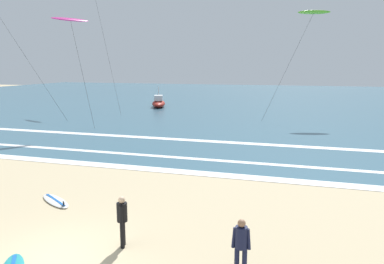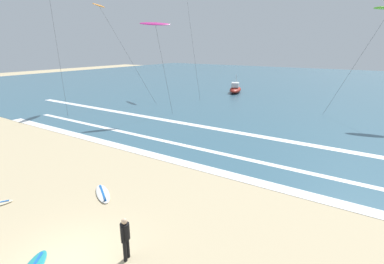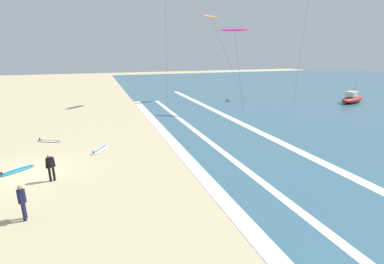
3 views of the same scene
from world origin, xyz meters
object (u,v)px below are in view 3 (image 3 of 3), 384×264
object	(u,v)px
offshore_boat	(352,99)
kite_orange_far_left	(211,17)
kite_magenta_high_left	(234,30)
surfboard_near_water	(17,171)
surfer_background_far	(50,165)
surfer_left_far	(22,199)
surfboard_right_spare	(100,150)
surfboard_left_pile	(49,141)

from	to	relation	value
offshore_boat	kite_orange_far_left	bearing A→B (deg)	-118.80
kite_orange_far_left	kite_magenta_high_left	bearing A→B (deg)	-6.08
kite_magenta_high_left	surfboard_near_water	bearing A→B (deg)	-60.36
surfer_background_far	offshore_boat	bearing A→B (deg)	109.99
surfer_left_far	kite_orange_far_left	bearing A→B (deg)	143.71
surfer_background_far	surfboard_right_spare	distance (m)	5.16
surfer_background_far	surfboard_left_pile	distance (m)	8.00
surfer_left_far	kite_orange_far_left	xyz separation A→B (m)	(-26.55, 19.49, 10.60)
surfer_left_far	surfboard_left_pile	world-z (taller)	surfer_left_far
surfboard_left_pile	surfboard_right_spare	world-z (taller)	same
surfer_background_far	surfboard_right_spare	size ratio (longest dim) A/B	0.76
surfboard_left_pile	kite_orange_far_left	xyz separation A→B (m)	(-14.98, 20.01, 11.51)
surfboard_left_pile	surfboard_near_water	world-z (taller)	same
surfboard_near_water	surfer_background_far	bearing A→B (deg)	46.18
surfboard_near_water	kite_magenta_high_left	xyz separation A→B (m)	(-11.43, 20.09, 9.12)
surfer_background_far	surfer_left_far	bearing A→B (deg)	-9.69
surfer_background_far	surfer_left_far	size ratio (longest dim) A/B	1.00
surfer_left_far	offshore_boat	distance (m)	40.68
surfboard_near_water	offshore_boat	distance (m)	40.14
surfer_left_far	offshore_boat	world-z (taller)	offshore_boat
surfboard_right_spare	kite_magenta_high_left	xyz separation A→B (m)	(-9.20, 15.27, 9.12)
surfer_left_far	kite_magenta_high_left	distance (m)	26.61
surfer_left_far	surfboard_left_pile	distance (m)	11.61
kite_orange_far_left	offshore_boat	distance (m)	22.79
surfboard_near_water	surfer_left_far	bearing A→B (deg)	15.22
kite_magenta_high_left	kite_orange_far_left	xyz separation A→B (m)	(-9.28, 0.99, 2.39)
kite_magenta_high_left	surfboard_left_pile	bearing A→B (deg)	-73.32
surfboard_near_water	kite_orange_far_left	size ratio (longest dim) A/B	0.17
surfer_background_far	surfer_left_far	xyz separation A→B (m)	(3.70, -0.63, 0.00)
surfboard_left_pile	kite_magenta_high_left	world-z (taller)	kite_magenta_high_left
surfboard_left_pile	surfboard_right_spare	bearing A→B (deg)	46.95
surfer_left_far	kite_magenta_high_left	size ratio (longest dim) A/B	0.17
kite_magenta_high_left	kite_orange_far_left	bearing A→B (deg)	173.92
surfboard_near_water	surfboard_right_spare	world-z (taller)	same
surfboard_left_pile	kite_orange_far_left	size ratio (longest dim) A/B	0.18
surfer_background_far	offshore_boat	size ratio (longest dim) A/B	0.29
surfer_left_far	surfboard_left_pile	bearing A→B (deg)	-177.45
surfer_background_far	kite_magenta_high_left	distance (m)	23.89
surfer_background_far	kite_magenta_high_left	size ratio (longest dim) A/B	0.17
offshore_boat	kite_magenta_high_left	bearing A→B (deg)	-91.03
surfboard_left_pile	surfboard_near_water	size ratio (longest dim) A/B	1.06
surfer_left_far	surfboard_right_spare	size ratio (longest dim) A/B	0.76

